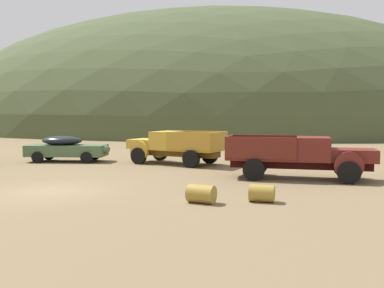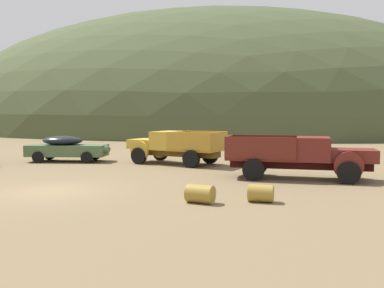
{
  "view_description": "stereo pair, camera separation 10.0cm",
  "coord_description": "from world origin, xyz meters",
  "px_view_note": "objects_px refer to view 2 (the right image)",
  "views": [
    {
      "loc": [
        9.85,
        -13.82,
        2.96
      ],
      "look_at": [
        3.43,
        7.09,
        1.38
      ],
      "focal_mm": 40.3,
      "sensor_mm": 36.0,
      "label": 1
    },
    {
      "loc": [
        9.94,
        -13.79,
        2.96
      ],
      "look_at": [
        3.43,
        7.09,
        1.38
      ],
      "focal_mm": 40.3,
      "sensor_mm": 36.0,
      "label": 2
    }
  ],
  "objects_px": {
    "car_weathered_green": "(70,148)",
    "oil_drum_by_truck": "(261,193)",
    "truck_faded_yellow": "(170,146)",
    "truck_oxblood": "(309,157)",
    "oil_drum_tipped": "(200,194)"
  },
  "relations": [
    {
      "from": "truck_faded_yellow",
      "to": "oil_drum_by_truck",
      "type": "bearing_deg",
      "value": 137.48
    },
    {
      "from": "oil_drum_tipped",
      "to": "car_weathered_green",
      "type": "bearing_deg",
      "value": 139.8
    },
    {
      "from": "car_weathered_green",
      "to": "truck_oxblood",
      "type": "distance_m",
      "value": 14.52
    },
    {
      "from": "car_weathered_green",
      "to": "oil_drum_by_truck",
      "type": "relative_size",
      "value": 6.29
    },
    {
      "from": "car_weathered_green",
      "to": "oil_drum_tipped",
      "type": "height_order",
      "value": "car_weathered_green"
    },
    {
      "from": "truck_faded_yellow",
      "to": "oil_drum_tipped",
      "type": "bearing_deg",
      "value": 127.32
    },
    {
      "from": "car_weathered_green",
      "to": "truck_faded_yellow",
      "type": "xyz_separation_m",
      "value": [
        6.21,
        0.8,
        0.2
      ]
    },
    {
      "from": "car_weathered_green",
      "to": "truck_faded_yellow",
      "type": "bearing_deg",
      "value": -6.5
    },
    {
      "from": "truck_faded_yellow",
      "to": "truck_oxblood",
      "type": "height_order",
      "value": "same"
    },
    {
      "from": "truck_oxblood",
      "to": "oil_drum_by_truck",
      "type": "relative_size",
      "value": 7.84
    },
    {
      "from": "truck_faded_yellow",
      "to": "car_weathered_green",
      "type": "bearing_deg",
      "value": 19.2
    },
    {
      "from": "car_weathered_green",
      "to": "truck_oxblood",
      "type": "height_order",
      "value": "truck_oxblood"
    },
    {
      "from": "truck_faded_yellow",
      "to": "truck_oxblood",
      "type": "distance_m",
      "value": 8.85
    },
    {
      "from": "oil_drum_tipped",
      "to": "truck_faded_yellow",
      "type": "bearing_deg",
      "value": 115.42
    },
    {
      "from": "truck_faded_yellow",
      "to": "truck_oxblood",
      "type": "bearing_deg",
      "value": 166.71
    }
  ]
}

